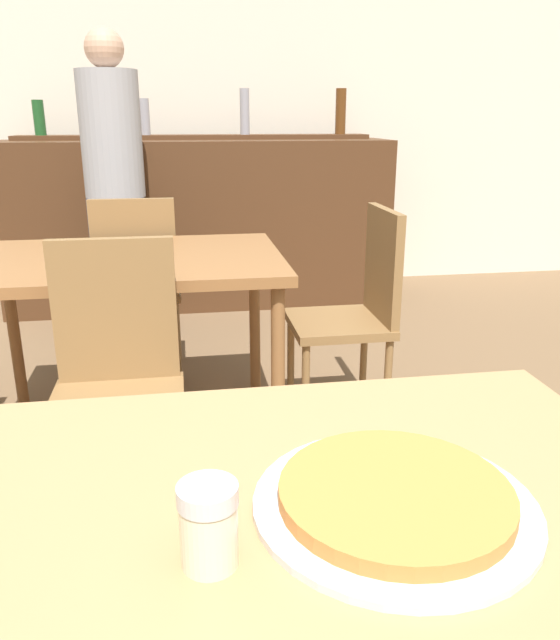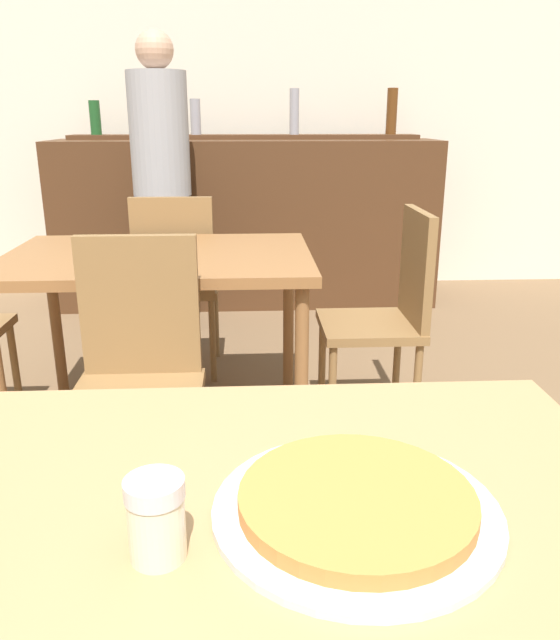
{
  "view_description": "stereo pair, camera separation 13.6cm",
  "coord_description": "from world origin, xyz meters",
  "px_view_note": "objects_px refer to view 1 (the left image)",
  "views": [
    {
      "loc": [
        -0.13,
        -0.73,
        1.27
      ],
      "look_at": [
        0.07,
        0.55,
        0.84
      ],
      "focal_mm": 35.0,
      "sensor_mm": 36.0,
      "label": 1
    },
    {
      "loc": [
        0.0,
        -0.75,
        1.27
      ],
      "look_at": [
        0.07,
        0.55,
        0.84
      ],
      "focal_mm": 35.0,
      "sensor_mm": 36.0,
      "label": 2
    }
  ],
  "objects_px": {
    "pizza_tray": "(395,499)",
    "chair_far_side_front": "(117,371)",
    "chair_far_side_right": "(358,304)",
    "cheese_shaker": "(209,525)",
    "person_standing": "(114,177)",
    "chair_far_side_back": "(138,279)"
  },
  "relations": [
    {
      "from": "chair_far_side_front",
      "to": "cheese_shaker",
      "type": "height_order",
      "value": "chair_far_side_front"
    },
    {
      "from": "chair_far_side_right",
      "to": "pizza_tray",
      "type": "height_order",
      "value": "chair_far_side_right"
    },
    {
      "from": "pizza_tray",
      "to": "cheese_shaker",
      "type": "xyz_separation_m",
      "value": [
        -0.26,
        -0.07,
        0.04
      ]
    },
    {
      "from": "chair_far_side_front",
      "to": "cheese_shaker",
      "type": "distance_m",
      "value": 1.23
    },
    {
      "from": "chair_far_side_back",
      "to": "cheese_shaker",
      "type": "bearing_deg",
      "value": 95.66
    },
    {
      "from": "pizza_tray",
      "to": "chair_far_side_right",
      "type": "bearing_deg",
      "value": 75.52
    },
    {
      "from": "chair_far_side_front",
      "to": "cheese_shaker",
      "type": "bearing_deg",
      "value": -78.88
    },
    {
      "from": "pizza_tray",
      "to": "chair_far_side_front",
      "type": "bearing_deg",
      "value": 114.03
    },
    {
      "from": "chair_far_side_front",
      "to": "chair_far_side_back",
      "type": "bearing_deg",
      "value": 90.0
    },
    {
      "from": "chair_far_side_right",
      "to": "pizza_tray",
      "type": "relative_size",
      "value": 2.31
    },
    {
      "from": "chair_far_side_back",
      "to": "pizza_tray",
      "type": "distance_m",
      "value": 2.33
    },
    {
      "from": "chair_far_side_front",
      "to": "pizza_tray",
      "type": "bearing_deg",
      "value": -65.97
    },
    {
      "from": "chair_far_side_front",
      "to": "chair_far_side_right",
      "type": "height_order",
      "value": "same"
    },
    {
      "from": "chair_far_side_front",
      "to": "person_standing",
      "type": "xyz_separation_m",
      "value": [
        -0.15,
        1.95,
        0.41
      ]
    },
    {
      "from": "chair_far_side_back",
      "to": "person_standing",
      "type": "xyz_separation_m",
      "value": [
        -0.15,
        0.79,
        0.41
      ]
    },
    {
      "from": "cheese_shaker",
      "to": "person_standing",
      "type": "height_order",
      "value": "person_standing"
    },
    {
      "from": "chair_far_side_back",
      "to": "cheese_shaker",
      "type": "height_order",
      "value": "chair_far_side_back"
    },
    {
      "from": "cheese_shaker",
      "to": "person_standing",
      "type": "distance_m",
      "value": 3.15
    },
    {
      "from": "chair_far_side_front",
      "to": "pizza_tray",
      "type": "relative_size",
      "value": 2.31
    },
    {
      "from": "pizza_tray",
      "to": "person_standing",
      "type": "bearing_deg",
      "value": 101.85
    },
    {
      "from": "chair_far_side_front",
      "to": "person_standing",
      "type": "height_order",
      "value": "person_standing"
    },
    {
      "from": "chair_far_side_right",
      "to": "cheese_shaker",
      "type": "bearing_deg",
      "value": -21.63
    }
  ]
}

